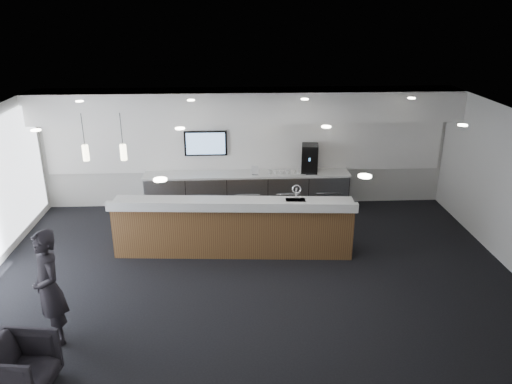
{
  "coord_description": "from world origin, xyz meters",
  "views": [
    {
      "loc": [
        -0.37,
        -7.99,
        4.89
      ],
      "look_at": [
        0.1,
        1.3,
        1.34
      ],
      "focal_mm": 35.0,
      "sensor_mm": 36.0,
      "label": 1
    }
  ],
  "objects_px": {
    "armchair": "(20,367)",
    "coffee_machine": "(310,158)",
    "lounge_guest": "(49,288)",
    "service_counter": "(233,227)"
  },
  "relations": [
    {
      "from": "service_counter",
      "to": "armchair",
      "type": "distance_m",
      "value": 4.79
    },
    {
      "from": "service_counter",
      "to": "lounge_guest",
      "type": "relative_size",
      "value": 2.69
    },
    {
      "from": "armchair",
      "to": "lounge_guest",
      "type": "distance_m",
      "value": 1.2
    },
    {
      "from": "coffee_machine",
      "to": "armchair",
      "type": "height_order",
      "value": "coffee_machine"
    },
    {
      "from": "armchair",
      "to": "coffee_machine",
      "type": "bearing_deg",
      "value": -29.78
    },
    {
      "from": "coffee_machine",
      "to": "lounge_guest",
      "type": "distance_m",
      "value": 6.94
    },
    {
      "from": "service_counter",
      "to": "coffee_machine",
      "type": "relative_size",
      "value": 7.13
    },
    {
      "from": "armchair",
      "to": "lounge_guest",
      "type": "xyz_separation_m",
      "value": [
        0.1,
        1.06,
        0.55
      ]
    },
    {
      "from": "lounge_guest",
      "to": "service_counter",
      "type": "bearing_deg",
      "value": 98.41
    },
    {
      "from": "coffee_machine",
      "to": "armchair",
      "type": "distance_m",
      "value": 7.86
    }
  ]
}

